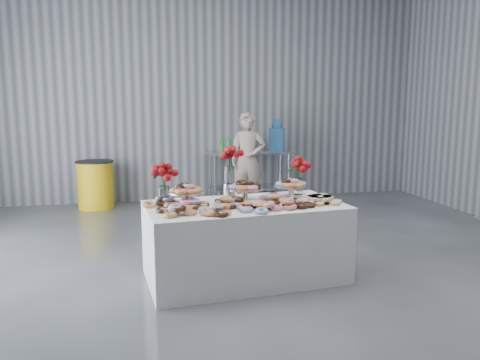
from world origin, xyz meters
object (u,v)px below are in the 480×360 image
at_px(display_table, 245,241).
at_px(prep_table, 249,167).
at_px(person, 248,160).
at_px(water_jug, 277,136).
at_px(trash_barrel, 95,184).

xyz_separation_m(display_table, prep_table, (0.86, 3.60, 0.24)).
relative_size(display_table, person, 1.20).
xyz_separation_m(prep_table, water_jug, (0.50, -0.00, 0.53)).
bearing_deg(water_jug, prep_table, 180.00).
xyz_separation_m(display_table, trash_barrel, (-1.76, 3.60, 0.02)).
distance_m(prep_table, trash_barrel, 2.62).
height_order(prep_table, water_jug, water_jug).
distance_m(display_table, prep_table, 3.71).
height_order(display_table, prep_table, prep_table).
bearing_deg(person, water_jug, 49.95).
bearing_deg(water_jug, trash_barrel, -180.00).
bearing_deg(display_table, person, 76.87).
xyz_separation_m(prep_table, person, (-0.12, -0.42, 0.17)).
bearing_deg(display_table, prep_table, 76.58).
relative_size(prep_table, person, 0.94).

